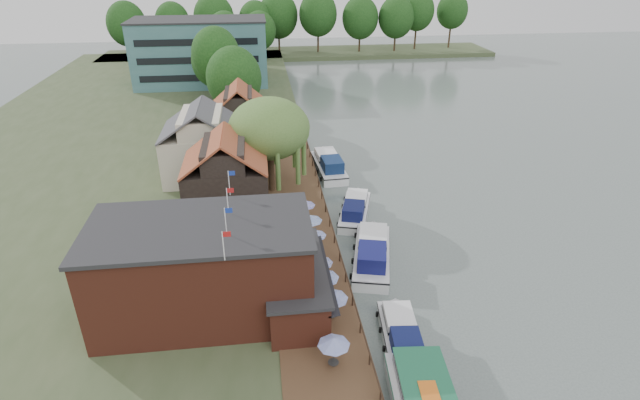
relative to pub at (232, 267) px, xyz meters
name	(u,v)px	position (x,y,z in m)	size (l,w,h in m)	color
ground	(412,295)	(14.00, 1.00, -4.65)	(260.00, 260.00, 0.00)	#4F5B59
land_bank	(124,151)	(-16.00, 36.00, -4.15)	(50.00, 140.00, 1.00)	#384728
quay_deck	(302,229)	(6.00, 11.00, -3.60)	(6.00, 50.00, 0.10)	#47301E
quay_rail	(329,220)	(8.70, 11.50, -3.15)	(0.20, 49.00, 1.00)	black
pub	(232,267)	(0.00, 0.00, 0.00)	(20.00, 11.00, 7.30)	maroon
hotel_block	(201,52)	(-8.00, 71.00, 2.50)	(25.40, 12.40, 12.30)	#38666B
cottage_a	(226,175)	(-1.00, 15.00, 0.60)	(8.60, 7.60, 8.50)	black
cottage_b	(203,142)	(-4.00, 25.00, 0.60)	(9.60, 8.60, 8.50)	beige
cottage_c	(240,117)	(0.00, 34.00, 0.60)	(7.60, 7.60, 8.50)	black
willow	(270,146)	(3.50, 20.00, 1.56)	(8.60, 8.60, 10.43)	#476B2D
umbrella_0	(334,353)	(6.37, -6.88, -2.36)	(2.08, 2.08, 2.38)	#1C2F9B
umbrella_1	(332,306)	(6.92, -2.31, -2.36)	(2.36, 2.36, 2.38)	navy
umbrella_2	(324,285)	(6.68, 0.20, -2.36)	(2.36, 2.36, 2.38)	navy
umbrella_3	(320,270)	(6.67, 2.23, -2.36)	(2.03, 2.03, 2.38)	navy
umbrella_4	(315,242)	(6.74, 6.46, -2.36)	(1.99, 1.99, 2.38)	#1C309A
umbrella_5	(310,227)	(6.58, 9.11, -2.36)	(2.30, 2.30, 2.38)	#1A4193
umbrella_6	(305,211)	(6.39, 12.18, -2.36)	(2.10, 2.10, 2.38)	#1C1B98
cruiser_0	(402,334)	(11.57, -4.48, -3.59)	(2.88, 8.93, 2.13)	silver
cruiser_1	(372,250)	(11.78, 6.07, -3.35)	(3.43, 10.59, 2.59)	silver
cruiser_2	(355,207)	(11.86, 14.61, -3.53)	(3.02, 9.36, 2.25)	white
cruiser_3	(329,163)	(10.79, 26.47, -3.38)	(3.37, 10.43, 2.55)	white
bank_tree_0	(235,87)	(-0.85, 43.79, 2.21)	(8.09, 8.09, 11.71)	#143811
bank_tree_1	(217,71)	(-3.67, 50.38, 3.16)	(7.43, 7.43, 13.61)	#143811
bank_tree_2	(215,68)	(-4.46, 57.53, 2.12)	(7.90, 7.90, 11.54)	#143811
bank_tree_3	(248,45)	(1.00, 79.20, 2.12)	(6.12, 6.12, 11.54)	#143811
bank_tree_4	(226,39)	(-4.02, 87.64, 2.30)	(8.10, 8.10, 11.90)	#143811
bank_tree_5	(260,35)	(3.72, 95.34, 1.86)	(7.88, 7.88, 11.02)	#143811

